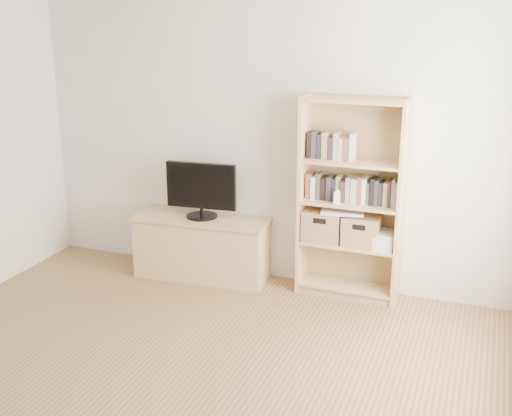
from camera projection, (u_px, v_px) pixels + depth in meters
The scene contains 11 objects.
back_wall at pixel (269, 141), 5.73m from camera, with size 4.50×0.02×2.60m, color beige.
tv_stand at pixel (203, 248), 6.02m from camera, with size 1.22×0.46×0.56m, color tan.
bookshelf at pixel (351, 200), 5.45m from camera, with size 0.87×0.31×1.75m, color tan.
television at pixel (201, 190), 5.85m from camera, with size 0.66×0.05×0.52m, color black.
books_row_mid at pixel (352, 190), 5.44m from camera, with size 0.75×0.15×0.20m, color brown.
books_row_upper at pixel (331, 147), 5.41m from camera, with size 0.38×0.14×0.20m, color brown.
baby_monitor at pixel (337, 198), 5.39m from camera, with size 0.05×0.03×0.10m, color white.
basket_left at pixel (323, 225), 5.60m from camera, with size 0.33×0.27×0.27m, color olive.
basket_right at pixel (362, 230), 5.49m from camera, with size 0.31×0.26×0.26m, color olive.
laptop at pixel (343, 211), 5.49m from camera, with size 0.36×0.25×0.03m, color silver.
magazine_stack at pixel (384, 241), 5.44m from camera, with size 0.17×0.25×0.11m, color silver.
Camera 1 is at (1.88, -2.83, 2.43)m, focal length 45.00 mm.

